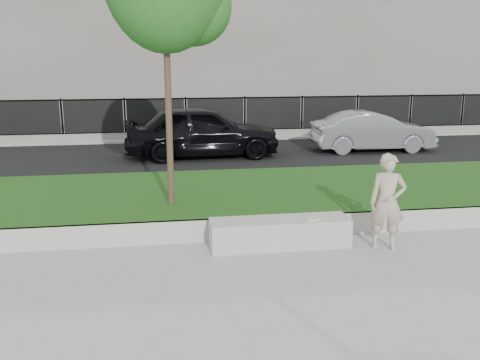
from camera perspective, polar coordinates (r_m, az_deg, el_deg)
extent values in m
plane|color=gray|center=(8.53, 3.06, -8.60)|extent=(90.00, 90.00, 0.00)
cube|color=#10340D|center=(11.27, -0.06, -2.00)|extent=(34.00, 4.00, 0.40)
cube|color=#A19E97|center=(9.42, 1.77, -5.13)|extent=(34.00, 0.08, 0.40)
cube|color=black|center=(16.63, -2.97, 2.39)|extent=(34.00, 7.00, 0.04)
cube|color=gray|center=(21.04, -4.25, 4.82)|extent=(34.00, 3.00, 0.12)
cube|color=slate|center=(20.03, -4.02, 4.90)|extent=(32.00, 0.30, 0.24)
cube|color=black|center=(19.94, -4.05, 6.69)|extent=(32.00, 0.04, 1.50)
cube|color=black|center=(19.87, -4.09, 8.70)|extent=(32.00, 0.05, 0.05)
cube|color=black|center=(20.01, -4.03, 5.27)|extent=(32.00, 0.05, 0.05)
cube|color=#68625B|center=(27.84, -5.68, 17.08)|extent=(34.00, 10.00, 10.00)
cube|color=#A19E97|center=(9.08, 4.27, -5.63)|extent=(2.35, 0.59, 0.48)
imported|color=tan|center=(9.12, 15.44, -2.28)|extent=(0.68, 0.56, 1.61)
cube|color=beige|center=(9.02, 7.74, -4.14)|extent=(0.26, 0.22, 0.03)
cylinder|color=#38281C|center=(9.88, -7.75, 11.59)|extent=(0.12, 0.12, 5.00)
sphere|color=#1F4F1A|center=(10.13, -5.01, 17.93)|extent=(1.40, 1.40, 1.40)
imported|color=black|center=(16.57, -4.07, 5.23)|extent=(4.79, 2.08, 1.61)
imported|color=gray|center=(18.08, 13.94, 5.06)|extent=(3.98, 1.50, 1.30)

